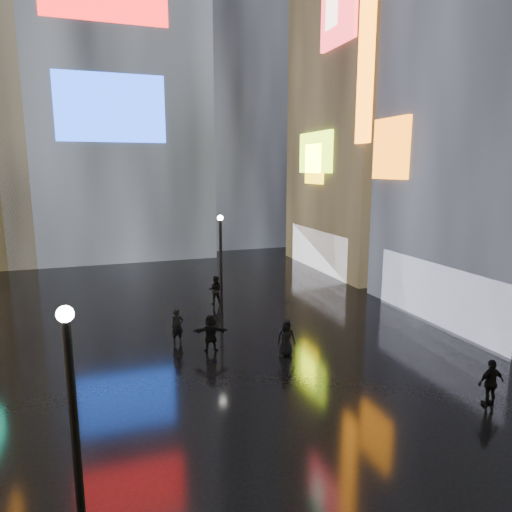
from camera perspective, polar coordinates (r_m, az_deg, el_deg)
name	(u,v)px	position (r m, az deg, el deg)	size (l,w,h in m)	color
ground	(202,329)	(22.18, -6.80, -9.02)	(140.00, 140.00, 0.00)	black
building_right_far	(382,79)	(37.10, 15.48, 20.53)	(10.28, 12.00, 28.00)	black
tower_main	(102,9)	(46.41, -18.67, 27.25)	(16.00, 14.20, 42.00)	black
tower_flank_right	(231,72)	(49.20, -3.16, 21.98)	(12.00, 12.00, 34.00)	black
lamp_near	(74,425)	(9.43, -21.78, -19.01)	(0.30, 0.30, 5.20)	black
lamp_far	(221,259)	(23.63, -4.41, -0.32)	(0.30, 0.30, 5.20)	black
pedestrian_3	(491,383)	(16.93, 27.31, -13.89)	(0.91, 0.38, 1.55)	black
pedestrian_4	(286,338)	(18.85, 3.79, -10.16)	(0.74, 0.48, 1.52)	black
pedestrian_5	(211,333)	(19.28, -5.68, -9.59)	(1.48, 0.47, 1.60)	black
pedestrian_6	(177,326)	(20.39, -9.79, -8.65)	(0.56, 0.37, 1.53)	black
pedestrian_7	(216,290)	(25.73, -5.07, -4.27)	(0.79, 0.62, 1.63)	black
umbrella_2	(286,310)	(18.46, 3.83, -6.73)	(0.92, 0.94, 0.85)	black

